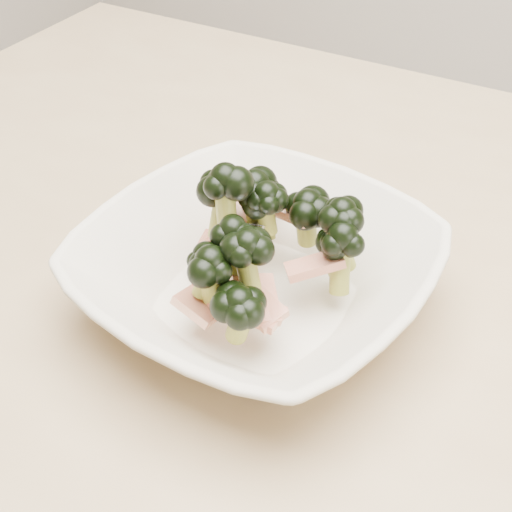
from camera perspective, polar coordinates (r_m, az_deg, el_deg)
name	(u,v)px	position (r m, az deg, el deg)	size (l,w,h in m)	color
dining_table	(348,350)	(0.68, 7.34, -7.48)	(1.20, 0.80, 0.75)	tan
broccoli_dish	(258,266)	(0.55, 0.14, -0.79)	(0.30, 0.30, 0.12)	beige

